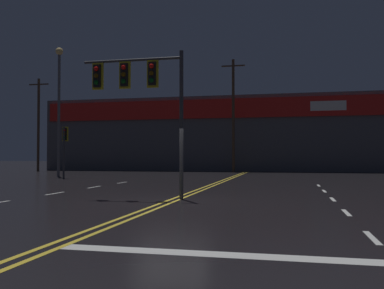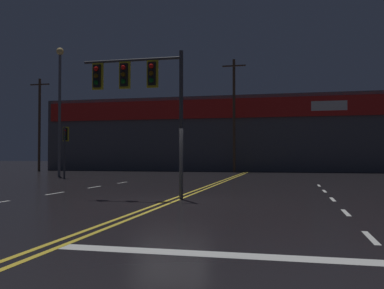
% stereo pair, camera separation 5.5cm
% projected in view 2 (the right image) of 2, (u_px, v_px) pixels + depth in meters
% --- Properties ---
extents(ground_plane, '(200.00, 200.00, 0.00)m').
position_uv_depth(ground_plane, '(171.00, 201.00, 14.43)').
color(ground_plane, black).
extents(road_markings, '(16.03, 60.00, 0.01)m').
position_uv_depth(road_markings, '(192.00, 207.00, 12.74)').
color(road_markings, gold).
rests_on(road_markings, ground).
extents(traffic_signal_median, '(3.80, 0.36, 5.28)m').
position_uv_depth(traffic_signal_median, '(138.00, 85.00, 15.51)').
color(traffic_signal_median, '#38383D').
rests_on(traffic_signal_median, ground).
extents(traffic_signal_corner_northwest, '(0.42, 0.36, 3.52)m').
position_uv_depth(traffic_signal_corner_northwest, '(65.00, 140.00, 29.08)').
color(traffic_signal_corner_northwest, '#38383D').
rests_on(traffic_signal_corner_northwest, ground).
extents(streetlight_median_approach, '(0.56, 0.56, 9.65)m').
position_uv_depth(streetlight_median_approach, '(60.00, 94.00, 31.96)').
color(streetlight_median_approach, '#59595E').
rests_on(streetlight_median_approach, ground).
extents(building_backdrop, '(42.98, 10.23, 7.49)m').
position_uv_depth(building_backdrop, '(252.00, 135.00, 46.14)').
color(building_backdrop, '#4C4C51').
rests_on(building_backdrop, ground).
extents(utility_pole_row, '(47.21, 0.26, 11.99)m').
position_uv_depth(utility_pole_row, '(266.00, 112.00, 39.46)').
color(utility_pole_row, '#4C3828').
rests_on(utility_pole_row, ground).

